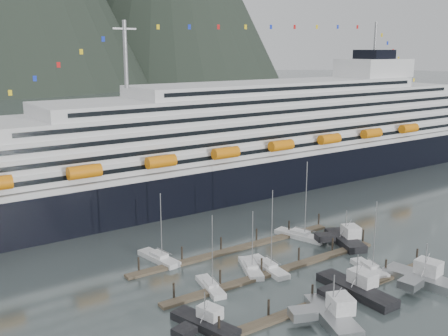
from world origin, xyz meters
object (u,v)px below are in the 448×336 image
(sailboat_h, at_px, (369,269))
(trawler_c, at_px, (355,289))
(sailboat_c, at_px, (251,269))
(trawler_d, at_px, (424,279))
(cruise_ship, at_px, (256,145))
(trawler_b, at_px, (331,315))
(sailboat_g, at_px, (300,236))
(trawler_a, at_px, (204,323))
(sailboat_e, at_px, (159,258))
(sailboat_b, at_px, (211,287))
(sailboat_d, at_px, (268,267))
(trawler_e, at_px, (345,239))

(sailboat_h, bearing_deg, trawler_c, 131.87)
(sailboat_c, xyz_separation_m, trawler_d, (21.18, -21.32, 0.59))
(cruise_ship, height_order, trawler_b, cruise_ship)
(sailboat_g, bearing_deg, trawler_b, 128.41)
(trawler_a, bearing_deg, sailboat_h, -105.59)
(sailboat_h, bearing_deg, trawler_b, 129.34)
(sailboat_e, distance_m, trawler_b, 36.51)
(sailboat_b, relative_size, sailboat_d, 0.87)
(sailboat_g, distance_m, sailboat_h, 19.97)
(cruise_ship, height_order, sailboat_e, cruise_ship)
(sailboat_b, xyz_separation_m, sailboat_h, (27.99, -10.23, 0.01))
(sailboat_b, relative_size, trawler_c, 0.93)
(cruise_ship, relative_size, sailboat_d, 13.31)
(sailboat_h, distance_m, trawler_e, 13.96)
(sailboat_g, xyz_separation_m, sailboat_h, (-1.24, -19.93, -0.03))
(cruise_ship, height_order, sailboat_c, cruise_ship)
(sailboat_e, bearing_deg, sailboat_b, 176.97)
(cruise_ship, xyz_separation_m, trawler_e, (-14.31, -48.76, -11.07))
(trawler_e, bearing_deg, trawler_a, 127.29)
(trawler_a, bearing_deg, trawler_e, -89.38)
(sailboat_c, bearing_deg, sailboat_d, -90.44)
(sailboat_c, xyz_separation_m, trawler_e, (24.45, -0.11, 0.56))
(sailboat_d, xyz_separation_m, trawler_d, (18.25, -20.01, 0.57))
(trawler_a, xyz_separation_m, trawler_e, (42.31, 12.14, 0.15))
(sailboat_d, relative_size, sailboat_e, 1.12)
(sailboat_e, distance_m, trawler_e, 38.70)
(trawler_c, bearing_deg, sailboat_c, 26.69)
(sailboat_b, xyz_separation_m, trawler_d, (31.37, -19.17, 0.59))
(sailboat_d, distance_m, trawler_d, 27.09)
(sailboat_h, xyz_separation_m, trawler_d, (3.38, -8.94, 0.58))
(sailboat_g, relative_size, trawler_b, 1.33)
(sailboat_b, relative_size, sailboat_e, 0.98)
(sailboat_d, bearing_deg, trawler_b, 175.41)
(trawler_e, bearing_deg, sailboat_g, 56.45)
(trawler_b, distance_m, trawler_d, 22.30)
(sailboat_h, bearing_deg, sailboat_d, 67.58)
(sailboat_e, height_order, trawler_d, sailboat_e)
(sailboat_e, height_order, trawler_a, sailboat_e)
(cruise_ship, height_order, sailboat_g, cruise_ship)
(sailboat_c, bearing_deg, trawler_a, 148.07)
(sailboat_g, xyz_separation_m, trawler_e, (5.41, -7.67, 0.52))
(trawler_c, relative_size, trawler_d, 1.05)
(sailboat_e, xyz_separation_m, trawler_e, (36.15, -13.81, 0.55))
(sailboat_e, height_order, sailboat_h, sailboat_e)
(trawler_a, bearing_deg, sailboat_g, -77.17)
(cruise_ship, relative_size, trawler_b, 16.00)
(trawler_b, bearing_deg, sailboat_c, 17.87)
(cruise_ship, height_order, trawler_e, cruise_ship)
(cruise_ship, relative_size, trawler_a, 18.01)
(sailboat_g, bearing_deg, sailboat_c, 95.04)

